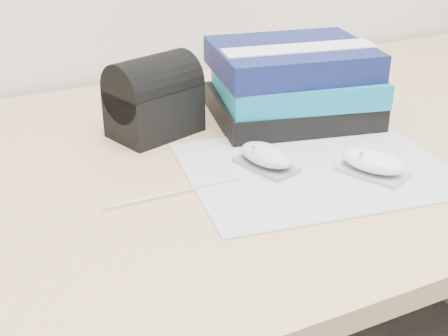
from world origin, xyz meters
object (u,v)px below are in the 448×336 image
mouse_rear (266,157)px  mouse_front (373,163)px  desk (236,249)px  book_stack (293,83)px  pouch (154,97)px

mouse_rear → mouse_front: mouse_front is taller
desk → mouse_rear: bearing=-101.1°
mouse_rear → mouse_front: size_ratio=0.94×
desk → mouse_front: size_ratio=14.68×
mouse_rear → book_stack: size_ratio=0.33×
book_stack → pouch: (-0.24, 0.04, -0.00)m
mouse_rear → book_stack: bearing=47.9°
mouse_rear → desk: bearing=78.9°
book_stack → pouch: size_ratio=1.93×
desk → mouse_rear: mouse_rear is taller
desk → mouse_front: 0.36m
mouse_front → pouch: 0.36m
mouse_front → book_stack: 0.25m
desk → book_stack: bearing=5.1°
book_stack → pouch: same height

